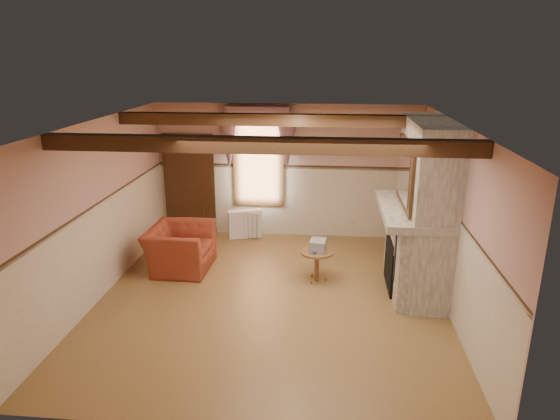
# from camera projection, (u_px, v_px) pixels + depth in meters

# --- Properties ---
(floor) EXTENTS (5.50, 6.00, 0.01)m
(floor) POSITION_uv_depth(u_px,v_px,m) (271.00, 298.00, 8.06)
(floor) COLOR brown
(floor) RESTS_ON ground
(ceiling) EXTENTS (5.50, 6.00, 0.01)m
(ceiling) POSITION_uv_depth(u_px,v_px,m) (270.00, 124.00, 7.21)
(ceiling) COLOR silver
(ceiling) RESTS_ON wall_back
(wall_back) EXTENTS (5.50, 0.02, 2.80)m
(wall_back) POSITION_uv_depth(u_px,v_px,m) (287.00, 171.00, 10.48)
(wall_back) COLOR tan
(wall_back) RESTS_ON floor
(wall_front) EXTENTS (5.50, 0.02, 2.80)m
(wall_front) POSITION_uv_depth(u_px,v_px,m) (235.00, 312.00, 4.79)
(wall_front) COLOR tan
(wall_front) RESTS_ON floor
(wall_left) EXTENTS (0.02, 6.00, 2.80)m
(wall_left) POSITION_uv_depth(u_px,v_px,m) (98.00, 210.00, 7.89)
(wall_left) COLOR tan
(wall_left) RESTS_ON floor
(wall_right) EXTENTS (0.02, 6.00, 2.80)m
(wall_right) POSITION_uv_depth(u_px,v_px,m) (455.00, 221.00, 7.38)
(wall_right) COLOR tan
(wall_right) RESTS_ON floor
(wainscot) EXTENTS (5.50, 6.00, 1.50)m
(wainscot) POSITION_uv_depth(u_px,v_px,m) (271.00, 255.00, 7.83)
(wainscot) COLOR beige
(wainscot) RESTS_ON floor
(chair_rail) EXTENTS (5.50, 6.00, 0.08)m
(chair_rail) POSITION_uv_depth(u_px,v_px,m) (271.00, 209.00, 7.60)
(chair_rail) COLOR black
(chair_rail) RESTS_ON wainscot
(firebox) EXTENTS (0.20, 0.95, 0.90)m
(firebox) POSITION_uv_depth(u_px,v_px,m) (394.00, 262.00, 8.30)
(firebox) COLOR black
(firebox) RESTS_ON floor
(armchair) EXTENTS (1.09, 1.24, 0.79)m
(armchair) POSITION_uv_depth(u_px,v_px,m) (180.00, 248.00, 9.04)
(armchair) COLOR maroon
(armchair) RESTS_ON floor
(side_table) EXTENTS (0.69, 0.69, 0.55)m
(side_table) POSITION_uv_depth(u_px,v_px,m) (317.00, 266.00, 8.58)
(side_table) COLOR brown
(side_table) RESTS_ON floor
(book_stack) EXTENTS (0.30, 0.35, 0.20)m
(book_stack) POSITION_uv_depth(u_px,v_px,m) (318.00, 246.00, 8.47)
(book_stack) COLOR #B7AD8C
(book_stack) RESTS_ON side_table
(radiator) EXTENTS (0.72, 0.40, 0.60)m
(radiator) POSITION_uv_depth(u_px,v_px,m) (245.00, 224.00, 10.61)
(radiator) COLOR white
(radiator) RESTS_ON floor
(bowl) EXTENTS (0.34, 0.34, 0.08)m
(bowl) POSITION_uv_depth(u_px,v_px,m) (416.00, 207.00, 7.82)
(bowl) COLOR brown
(bowl) RESTS_ON mantel
(mantel_clock) EXTENTS (0.14, 0.24, 0.20)m
(mantel_clock) POSITION_uv_depth(u_px,v_px,m) (407.00, 188.00, 8.72)
(mantel_clock) COLOR black
(mantel_clock) RESTS_ON mantel
(oil_lamp) EXTENTS (0.11, 0.11, 0.28)m
(oil_lamp) POSITION_uv_depth(u_px,v_px,m) (410.00, 191.00, 8.37)
(oil_lamp) COLOR #CE8A3A
(oil_lamp) RESTS_ON mantel
(candle_red) EXTENTS (0.06, 0.06, 0.16)m
(candle_red) POSITION_uv_depth(u_px,v_px,m) (423.00, 218.00, 7.20)
(candle_red) COLOR #B21518
(candle_red) RESTS_ON mantel
(jar_yellow) EXTENTS (0.06, 0.06, 0.12)m
(jar_yellow) POSITION_uv_depth(u_px,v_px,m) (421.00, 215.00, 7.41)
(jar_yellow) COLOR gold
(jar_yellow) RESTS_ON mantel
(fireplace) EXTENTS (0.85, 2.00, 2.80)m
(fireplace) POSITION_uv_depth(u_px,v_px,m) (425.00, 208.00, 7.98)
(fireplace) COLOR gray
(fireplace) RESTS_ON floor
(mantel) EXTENTS (1.05, 2.05, 0.12)m
(mantel) POSITION_uv_depth(u_px,v_px,m) (414.00, 210.00, 8.01)
(mantel) COLOR gray
(mantel) RESTS_ON fireplace
(overmantel_mirror) EXTENTS (0.06, 1.44, 1.04)m
(overmantel_mirror) POSITION_uv_depth(u_px,v_px,m) (405.00, 173.00, 7.84)
(overmantel_mirror) COLOR silver
(overmantel_mirror) RESTS_ON fireplace
(door) EXTENTS (1.10, 0.10, 2.10)m
(door) POSITION_uv_depth(u_px,v_px,m) (190.00, 185.00, 10.72)
(door) COLOR black
(door) RESTS_ON floor
(window) EXTENTS (1.06, 0.08, 2.02)m
(window) POSITION_uv_depth(u_px,v_px,m) (258.00, 159.00, 10.43)
(window) COLOR white
(window) RESTS_ON wall_back
(window_drapes) EXTENTS (1.30, 0.14, 1.40)m
(window_drapes) POSITION_uv_depth(u_px,v_px,m) (257.00, 131.00, 10.16)
(window_drapes) COLOR gray
(window_drapes) RESTS_ON wall_back
(ceiling_beam_front) EXTENTS (5.50, 0.18, 0.20)m
(ceiling_beam_front) POSITION_uv_depth(u_px,v_px,m) (259.00, 145.00, 6.10)
(ceiling_beam_front) COLOR black
(ceiling_beam_front) RESTS_ON ceiling
(ceiling_beam_back) EXTENTS (5.50, 0.18, 0.20)m
(ceiling_beam_back) POSITION_uv_depth(u_px,v_px,m) (278.00, 120.00, 8.38)
(ceiling_beam_back) COLOR black
(ceiling_beam_back) RESTS_ON ceiling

